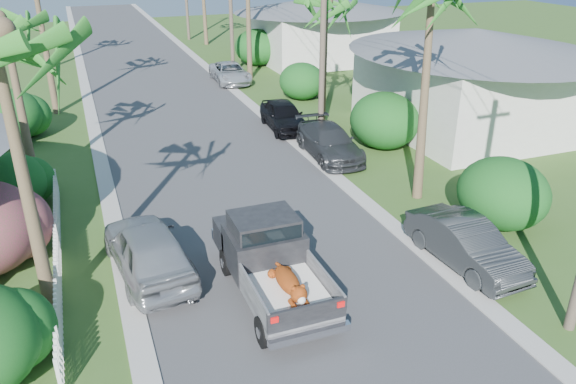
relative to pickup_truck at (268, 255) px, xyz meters
name	(u,v)px	position (x,y,z in m)	size (l,w,h in m)	color
ground	(326,331)	(0.70, -2.27, -1.01)	(120.00, 120.00, 0.00)	#385A21
road	(160,90)	(0.70, 22.73, -1.00)	(8.00, 100.00, 0.02)	#38383A
curb_left	(87,96)	(-3.60, 22.73, -0.98)	(0.60, 100.00, 0.06)	#A5A39E
curb_right	(227,84)	(5.00, 22.73, -0.98)	(0.60, 100.00, 0.06)	#A5A39E
pickup_truck	(268,255)	(0.00, 0.00, 0.00)	(1.98, 5.12, 2.06)	black
parked_car_rn	(466,244)	(5.70, -0.90, -0.34)	(1.42, 4.08, 1.34)	#2B2E2F
parked_car_rm	(329,142)	(5.70, 8.46, -0.35)	(1.86, 4.58, 1.33)	#2D2F32
parked_car_rf	(283,116)	(5.19, 12.73, -0.32)	(1.64, 4.08, 1.39)	black
parked_car_rd	(230,73)	(5.37, 23.13, -0.39)	(2.07, 4.49, 1.25)	silver
parked_car_ln	(148,250)	(-2.90, 1.83, -0.23)	(1.84, 4.57, 1.56)	#A3A6AA
palm_l_b	(3,19)	(-6.10, 9.73, 5.14)	(4.40, 4.40, 7.40)	brown
palm_r_b	(326,2)	(7.30, 12.73, 4.94)	(4.40, 4.40, 7.20)	brown
shrub_l_c	(11,183)	(-6.70, 7.73, -0.01)	(2.40, 2.64, 2.00)	#13451A
shrub_l_d	(7,116)	(-7.30, 15.73, 0.19)	(3.20, 3.52, 2.40)	#13451A
shrub_r_a	(503,193)	(8.30, 0.73, 0.14)	(2.80, 3.08, 2.30)	#13451A
shrub_r_b	(384,120)	(8.50, 8.73, 0.24)	(3.00, 3.30, 2.50)	#13451A
shrub_r_c	(302,81)	(8.20, 17.73, 0.04)	(2.60, 2.86, 2.10)	#13451A
shrub_r_d	(257,47)	(8.70, 27.73, 0.29)	(3.20, 3.52, 2.60)	#13451A
picket_fence	(57,250)	(-5.30, 3.23, -0.51)	(0.10, 11.00, 1.00)	white
house_right_near	(470,84)	(13.70, 9.73, 1.21)	(8.00, 9.00, 4.80)	silver
house_right_far	(319,32)	(13.70, 27.73, 1.11)	(9.00, 8.00, 4.60)	silver
utility_pole_b	(323,39)	(6.30, 10.73, 3.59)	(1.60, 0.26, 9.00)	brown
utility_pole_c	(231,4)	(6.30, 25.73, 3.59)	(1.60, 0.26, 9.00)	brown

